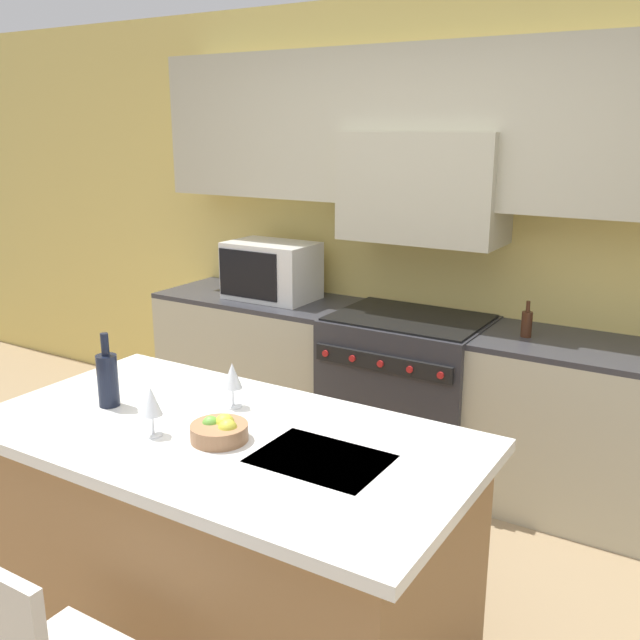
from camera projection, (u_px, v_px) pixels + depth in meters
back_cabinetry at (433, 196)px, 4.08m from camera, size 10.00×0.46×2.70m
back_counter at (408, 394)px, 4.18m from camera, size 3.44×0.62×0.92m
range_stove at (407, 394)px, 4.16m from camera, size 0.88×0.70×0.94m
microwave at (271, 271)px, 4.49m from camera, size 0.55×0.37×0.36m
kitchen_island at (227, 539)px, 2.72m from camera, size 1.87×0.99×0.91m
wine_bottle at (109, 378)px, 2.81m from camera, size 0.08×0.08×0.30m
wine_glass_near at (151, 403)px, 2.53m from camera, size 0.08×0.08×0.18m
wine_glass_far at (232, 377)px, 2.79m from camera, size 0.08×0.08×0.18m
fruit_bowl at (220, 430)px, 2.52m from camera, size 0.21×0.21×0.09m
oil_bottle_on_counter at (527, 323)px, 3.70m from camera, size 0.06×0.06×0.19m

